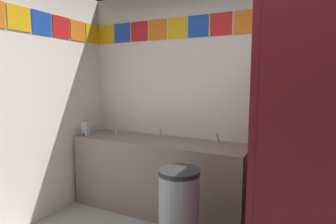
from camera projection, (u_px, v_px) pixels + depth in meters
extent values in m
cube|color=silver|center=(244.00, 102.00, 2.96)|extent=(3.89, 0.08, 2.57)
cube|color=yellow|center=(106.00, 35.00, 3.61)|extent=(0.24, 0.01, 0.24)
cube|color=#1947B7|center=(122.00, 33.00, 3.50)|extent=(0.24, 0.01, 0.24)
cube|color=red|center=(139.00, 32.00, 3.39)|extent=(0.24, 0.01, 0.24)
cube|color=orange|center=(157.00, 30.00, 3.27)|extent=(0.24, 0.01, 0.24)
cube|color=yellow|center=(177.00, 28.00, 3.16)|extent=(0.24, 0.01, 0.24)
cube|color=#1947B7|center=(198.00, 26.00, 3.04)|extent=(0.24, 0.01, 0.24)
cube|color=red|center=(221.00, 24.00, 2.93)|extent=(0.24, 0.01, 0.24)
cube|color=orange|center=(245.00, 22.00, 2.81)|extent=(0.24, 0.01, 0.24)
cube|color=yellow|center=(272.00, 19.00, 2.70)|extent=(0.24, 0.01, 0.24)
cube|color=#1947B7|center=(301.00, 17.00, 2.58)|extent=(0.24, 0.01, 0.24)
cube|color=red|center=(333.00, 14.00, 2.47)|extent=(0.24, 0.01, 0.24)
cube|color=yellow|center=(19.00, 18.00, 2.64)|extent=(0.01, 0.24, 0.24)
cube|color=#1947B7|center=(42.00, 23.00, 2.87)|extent=(0.01, 0.24, 0.24)
cube|color=red|center=(61.00, 27.00, 3.10)|extent=(0.01, 0.24, 0.24)
cube|color=orange|center=(78.00, 31.00, 3.33)|extent=(0.01, 0.24, 0.24)
cube|color=yellow|center=(93.00, 34.00, 3.56)|extent=(0.01, 0.24, 0.24)
cube|color=gray|center=(158.00, 176.00, 3.16)|extent=(2.03, 0.57, 0.84)
cube|color=gray|center=(169.00, 139.00, 3.35)|extent=(2.03, 0.03, 0.08)
cylinder|color=white|center=(110.00, 140.00, 3.39)|extent=(0.34, 0.34, 0.10)
cylinder|color=white|center=(157.00, 145.00, 3.09)|extent=(0.34, 0.34, 0.10)
cylinder|color=white|center=(215.00, 152.00, 2.79)|extent=(0.34, 0.34, 0.10)
cylinder|color=silver|center=(116.00, 131.00, 3.50)|extent=(0.04, 0.04, 0.05)
cylinder|color=silver|center=(114.00, 127.00, 3.45)|extent=(0.02, 0.06, 0.09)
cylinder|color=silver|center=(163.00, 136.00, 3.21)|extent=(0.04, 0.04, 0.05)
cylinder|color=silver|center=(161.00, 131.00, 3.15)|extent=(0.02, 0.06, 0.09)
cylinder|color=silver|center=(219.00, 142.00, 2.91)|extent=(0.04, 0.04, 0.05)
cylinder|color=silver|center=(217.00, 136.00, 2.85)|extent=(0.02, 0.06, 0.09)
cube|color=#B7BABF|center=(86.00, 129.00, 3.37)|extent=(0.09, 0.07, 0.16)
cylinder|color=black|center=(83.00, 134.00, 3.33)|extent=(0.02, 0.02, 0.03)
cube|color=maroon|center=(268.00, 149.00, 2.09)|extent=(0.04, 1.60, 2.01)
cylinder|color=silver|center=(256.00, 166.00, 1.37)|extent=(0.02, 0.02, 0.10)
cylinder|color=#999EA3|center=(179.00, 215.00, 2.34)|extent=(0.35, 0.35, 0.74)
cylinder|color=#262628|center=(179.00, 172.00, 2.29)|extent=(0.36, 0.36, 0.04)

